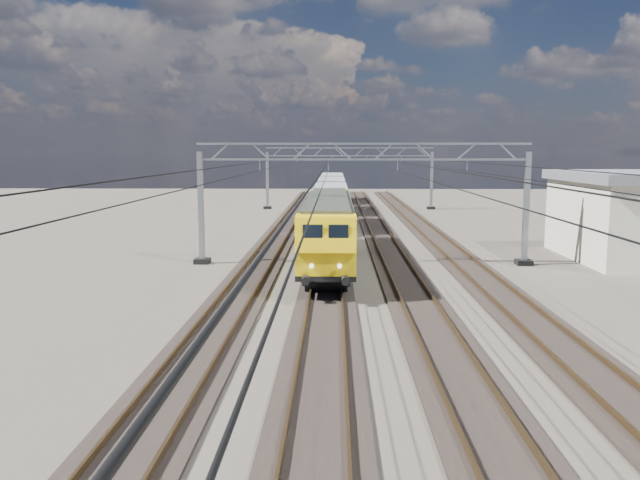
{
  "coord_description": "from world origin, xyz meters",
  "views": [
    {
      "loc": [
        -1.59,
        -32.36,
        6.57
      ],
      "look_at": [
        -2.32,
        -2.85,
        2.4
      ],
      "focal_mm": 35.0,
      "sensor_mm": 36.0,
      "label": 1
    }
  ],
  "objects_px": {
    "hopper_wagon_mid": "(332,192)",
    "catenary_gantry_mid": "(363,198)",
    "hopper_wagon_lead": "(331,202)",
    "hopper_wagon_third": "(332,185)",
    "locomotive": "(328,225)",
    "catenary_gantry_far": "(349,175)"
  },
  "relations": [
    {
      "from": "hopper_wagon_mid",
      "to": "catenary_gantry_mid",
      "type": "bearing_deg",
      "value": -86.41
    },
    {
      "from": "locomotive",
      "to": "hopper_wagon_lead",
      "type": "distance_m",
      "value": 17.7
    },
    {
      "from": "hopper_wagon_mid",
      "to": "locomotive",
      "type": "bearing_deg",
      "value": -90.0
    },
    {
      "from": "hopper_wagon_mid",
      "to": "hopper_wagon_third",
      "type": "xyz_separation_m",
      "value": [
        0.0,
        14.2,
        0.0
      ]
    },
    {
      "from": "catenary_gantry_far",
      "to": "hopper_wagon_third",
      "type": "relative_size",
      "value": 1.53
    },
    {
      "from": "catenary_gantry_mid",
      "to": "locomotive",
      "type": "height_order",
      "value": "catenary_gantry_mid"
    },
    {
      "from": "catenary_gantry_far",
      "to": "locomotive",
      "type": "bearing_deg",
      "value": -93.18
    },
    {
      "from": "catenary_gantry_far",
      "to": "hopper_wagon_mid",
      "type": "bearing_deg",
      "value": -116.09
    },
    {
      "from": "locomotive",
      "to": "hopper_wagon_mid",
      "type": "distance_m",
      "value": 31.9
    },
    {
      "from": "locomotive",
      "to": "hopper_wagon_mid",
      "type": "xyz_separation_m",
      "value": [
        -0.0,
        31.9,
        -0.09
      ]
    },
    {
      "from": "hopper_wagon_lead",
      "to": "locomotive",
      "type": "bearing_deg",
      "value": -90.0
    },
    {
      "from": "catenary_gantry_far",
      "to": "hopper_wagon_lead",
      "type": "relative_size",
      "value": 1.53
    },
    {
      "from": "catenary_gantry_mid",
      "to": "locomotive",
      "type": "bearing_deg",
      "value": 179.47
    },
    {
      "from": "catenary_gantry_far",
      "to": "hopper_wagon_third",
      "type": "height_order",
      "value": "catenary_gantry_far"
    },
    {
      "from": "catenary_gantry_mid",
      "to": "catenary_gantry_far",
      "type": "height_order",
      "value": "same"
    },
    {
      "from": "catenary_gantry_mid",
      "to": "hopper_wagon_lead",
      "type": "relative_size",
      "value": 1.53
    },
    {
      "from": "locomotive",
      "to": "catenary_gantry_mid",
      "type": "bearing_deg",
      "value": -0.53
    },
    {
      "from": "catenary_gantry_far",
      "to": "hopper_wagon_third",
      "type": "xyz_separation_m",
      "value": [
        -2.0,
        10.11,
        -1.67
      ]
    },
    {
      "from": "catenary_gantry_far",
      "to": "hopper_wagon_mid",
      "type": "height_order",
      "value": "catenary_gantry_far"
    },
    {
      "from": "catenary_gantry_mid",
      "to": "hopper_wagon_mid",
      "type": "distance_m",
      "value": 32.02
    },
    {
      "from": "locomotive",
      "to": "hopper_wagon_mid",
      "type": "relative_size",
      "value": 1.62
    },
    {
      "from": "hopper_wagon_mid",
      "to": "hopper_wagon_third",
      "type": "bearing_deg",
      "value": 90.0
    }
  ]
}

